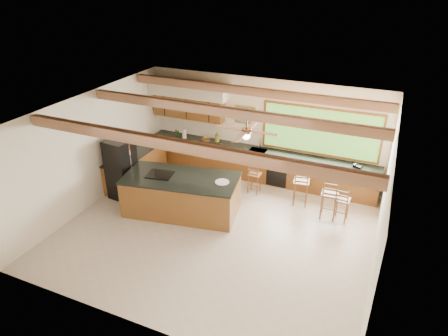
% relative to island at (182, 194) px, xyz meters
% --- Properties ---
extents(ground, '(7.20, 7.20, 0.00)m').
position_rel_island_xyz_m(ground, '(1.18, -0.36, -0.51)').
color(ground, beige).
rests_on(ground, ground).
extents(room_shell, '(7.27, 6.54, 3.02)m').
position_rel_island_xyz_m(room_shell, '(1.02, 0.30, 1.71)').
color(room_shell, white).
rests_on(room_shell, ground).
extents(counter_run, '(7.12, 3.10, 1.26)m').
position_rel_island_xyz_m(counter_run, '(0.37, 2.16, -0.04)').
color(counter_run, brown).
rests_on(counter_run, ground).
extents(island, '(3.10, 1.85, 1.03)m').
position_rel_island_xyz_m(island, '(0.00, 0.00, 0.00)').
color(island, brown).
rests_on(island, ground).
extents(refrigerator, '(0.73, 0.71, 1.70)m').
position_rel_island_xyz_m(refrigerator, '(-1.87, 0.04, 0.34)').
color(refrigerator, black).
rests_on(refrigerator, ground).
extents(bar_stool_a, '(0.35, 0.35, 0.96)m').
position_rel_island_xyz_m(bar_stool_a, '(1.40, 1.65, 0.06)').
color(bar_stool_a, brown).
rests_on(bar_stool_a, ground).
extents(bar_stool_b, '(0.47, 0.47, 1.13)m').
position_rel_island_xyz_m(bar_stool_b, '(2.75, 1.55, 0.16)').
color(bar_stool_b, brown).
rests_on(bar_stool_b, ground).
extents(bar_stool_c, '(0.44, 0.44, 1.15)m').
position_rel_island_xyz_m(bar_stool_c, '(3.56, 1.18, 0.17)').
color(bar_stool_c, brown).
rests_on(bar_stool_c, ground).
extents(bar_stool_d, '(0.37, 0.37, 0.99)m').
position_rel_island_xyz_m(bar_stool_d, '(3.88, 1.19, 0.08)').
color(bar_stool_d, brown).
rests_on(bar_stool_d, ground).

